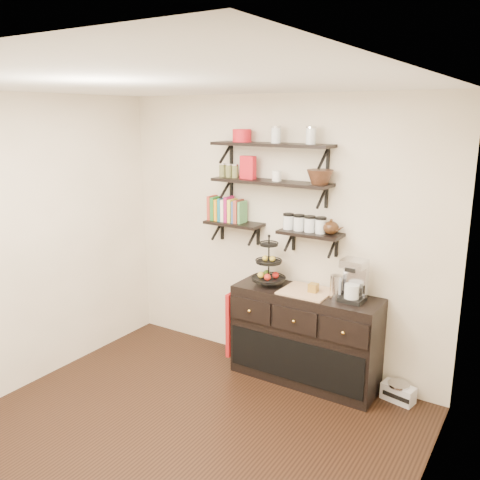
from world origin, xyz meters
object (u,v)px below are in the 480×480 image
(fruit_stand, at_px, (269,268))
(radio, at_px, (398,392))
(sideboard, at_px, (305,337))
(coffee_maker, at_px, (354,281))

(fruit_stand, distance_m, radio, 1.62)
(fruit_stand, bearing_deg, sideboard, -0.47)
(sideboard, height_order, coffee_maker, coffee_maker)
(coffee_maker, bearing_deg, sideboard, -174.60)
(fruit_stand, xyz_separation_m, radio, (1.28, 0.11, -0.98))
(fruit_stand, height_order, coffee_maker, fruit_stand)
(sideboard, relative_size, fruit_stand, 2.94)
(sideboard, distance_m, radio, 0.96)
(coffee_maker, bearing_deg, fruit_stand, -176.43)
(sideboard, relative_size, coffee_maker, 3.65)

